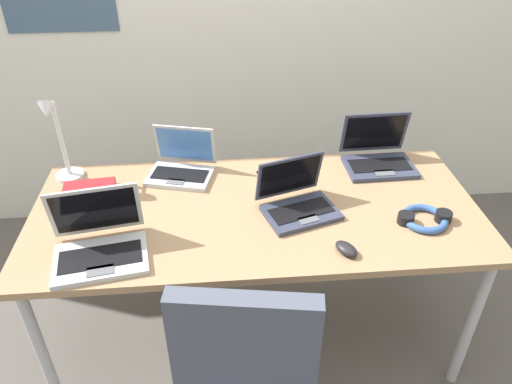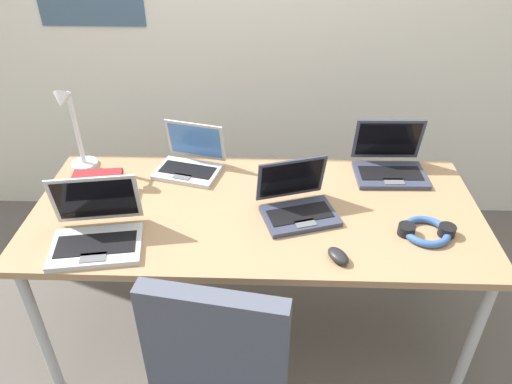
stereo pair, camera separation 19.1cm
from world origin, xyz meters
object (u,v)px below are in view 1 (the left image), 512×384
Objects in this scene: laptop_center at (99,244)px; book_stack at (87,197)px; laptop_mid_desk at (378,156)px; laptop_back_left at (182,166)px; cell_phone at (272,176)px; laptop_near_lamp at (297,201)px; desk_lamp at (59,141)px; headphones at (424,218)px; computer_mouse at (346,249)px.

laptop_center reaches higher than book_stack.
laptop_back_left is at bearing -179.47° from laptop_mid_desk.
laptop_back_left reaches higher than cell_phone.
laptop_near_lamp reaches higher than laptop_back_left.
laptop_near_lamp is 0.27m from cell_phone.
book_stack is at bearing 173.56° from laptop_near_lamp.
desk_lamp is at bearing 162.66° from laptop_near_lamp.
laptop_center is 1.06× the size of laptop_near_lamp.
cell_phone is 0.64× the size of headphones.
laptop_center is 0.58m from laptop_back_left.
book_stack is (-1.31, 0.21, 0.03)m from headphones.
headphones is at bearing -24.28° from laptop_back_left.
laptop_mid_desk reaches higher than laptop_near_lamp.
laptop_back_left is 0.89m from laptop_mid_desk.
desk_lamp is 2.94× the size of cell_phone.
computer_mouse is at bearing -4.51° from laptop_center.
laptop_back_left is 0.84m from computer_mouse.
laptop_mid_desk is 0.65m from computer_mouse.
laptop_center is 0.76m from laptop_near_lamp.
laptop_mid_desk is 0.50m from cell_phone.
laptop_back_left is at bearing 146.62° from laptop_near_lamp.
cell_phone is at bearing 105.46° from laptop_near_lamp.
laptop_near_lamp is at bearing -143.04° from laptop_mid_desk.
laptop_center is 1.22m from headphones.
laptop_mid_desk is at bearing 0.53° from laptop_back_left.
laptop_near_lamp is at bearing 166.08° from headphones.
headphones is at bearing -82.43° from laptop_mid_desk.
cell_phone is 0.60× the size of book_stack.
laptop_mid_desk is at bearing 36.96° from laptop_near_lamp.
book_stack is (-0.10, 0.30, -0.00)m from laptop_center.
cell_phone is (0.67, 0.46, -0.04)m from laptop_center.
laptop_back_left is at bearing 62.33° from laptop_center.
laptop_near_lamp is 0.84m from book_stack.
headphones is at bearing -7.10° from computer_mouse.
laptop_center reaches higher than cell_phone.
desk_lamp is 1.25m from computer_mouse.
book_stack reaches higher than computer_mouse.
desk_lamp is 0.91m from cell_phone.
book_stack reaches higher than headphones.
laptop_near_lamp is 1.50× the size of book_stack.
laptop_back_left reaches higher than computer_mouse.
laptop_back_left is 1.03× the size of laptop_mid_desk.
headphones is at bearing 3.87° from laptop_center.
headphones is 0.94× the size of book_stack.
cell_phone is 0.78m from book_stack.
cell_phone is (0.89, -0.04, -0.19)m from desk_lamp.
headphones is at bearing -72.47° from cell_phone.
cell_phone is (-0.49, -0.06, -0.04)m from laptop_mid_desk.
cell_phone is at bearing 80.61° from computer_mouse.
laptop_back_left is 2.36× the size of cell_phone.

